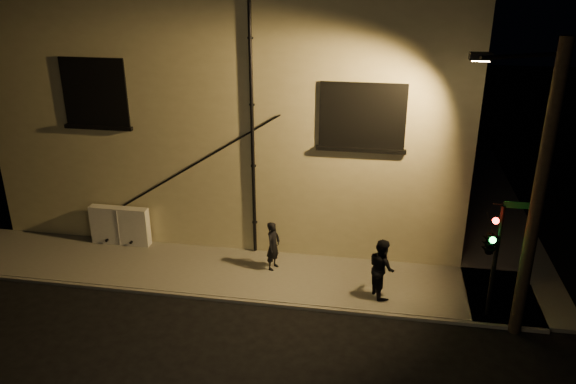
% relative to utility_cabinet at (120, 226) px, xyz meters
% --- Properties ---
extents(ground, '(90.00, 90.00, 0.00)m').
position_rel_utility_cabinet_xyz_m(ground, '(6.55, -2.70, -0.80)').
color(ground, black).
extents(sidewalk, '(21.00, 16.00, 0.12)m').
position_rel_utility_cabinet_xyz_m(sidewalk, '(7.77, 1.69, -0.74)').
color(sidewalk, slate).
rests_on(sidewalk, ground).
extents(building, '(16.20, 12.23, 8.80)m').
position_rel_utility_cabinet_xyz_m(building, '(3.55, 6.29, 3.60)').
color(building, beige).
rests_on(building, ground).
extents(utility_cabinet, '(2.08, 0.35, 1.37)m').
position_rel_utility_cabinet_xyz_m(utility_cabinet, '(0.00, 0.00, 0.00)').
color(utility_cabinet, silver).
rests_on(utility_cabinet, sidewalk).
extents(pedestrian_a, '(0.55, 0.68, 1.62)m').
position_rel_utility_cabinet_xyz_m(pedestrian_a, '(5.59, -0.81, 0.12)').
color(pedestrian_a, black).
rests_on(pedestrian_a, sidewalk).
extents(pedestrian_b, '(0.99, 1.08, 1.81)m').
position_rel_utility_cabinet_xyz_m(pedestrian_b, '(9.00, -1.80, 0.22)').
color(pedestrian_b, black).
rests_on(pedestrian_b, sidewalk).
extents(traffic_signal, '(1.14, 2.00, 3.45)m').
position_rel_utility_cabinet_xyz_m(traffic_signal, '(11.77, -2.43, 1.64)').
color(traffic_signal, black).
rests_on(traffic_signal, sidewalk).
extents(streetlamp_pole, '(2.06, 1.40, 7.77)m').
position_rel_utility_cabinet_xyz_m(streetlamp_pole, '(12.55, -2.77, 3.28)').
color(streetlamp_pole, black).
rests_on(streetlamp_pole, ground).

